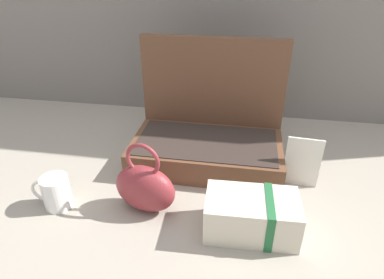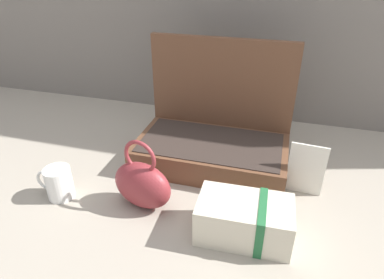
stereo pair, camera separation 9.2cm
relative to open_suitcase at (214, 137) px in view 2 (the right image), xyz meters
The scene contains 6 objects.
ground_plane 0.20m from the open_suitcase, 107.29° to the right, with size 6.00×6.00×0.00m, color #9E9384.
open_suitcase is the anchor object (origin of this frame).
teal_pouch_handbag 0.33m from the open_suitcase, 115.10° to the right, with size 0.19×0.12×0.22m.
cream_toiletry_bag 0.38m from the open_suitcase, 64.79° to the right, with size 0.24×0.15×0.11m.
coffee_mug 0.52m from the open_suitcase, 140.34° to the right, with size 0.12×0.08×0.10m.
info_card_left 0.33m from the open_suitcase, 19.83° to the right, with size 0.11×0.01×0.17m, color white.
Camera 2 is at (0.25, -0.83, 0.66)m, focal length 31.28 mm.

